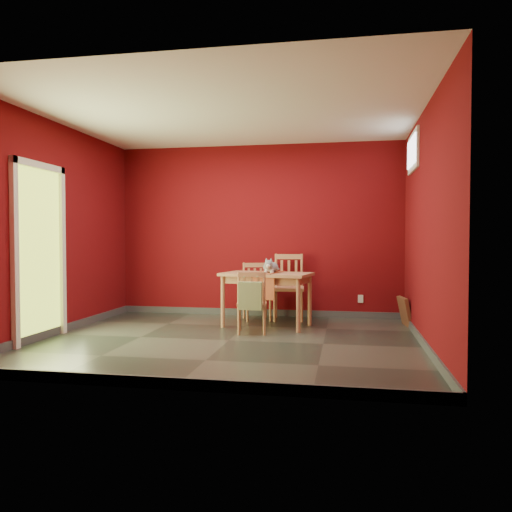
% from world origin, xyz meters
% --- Properties ---
extents(ground, '(4.50, 4.50, 0.00)m').
position_xyz_m(ground, '(0.00, 0.00, 0.00)').
color(ground, '#2D342D').
rests_on(ground, ground).
extents(room_shell, '(4.50, 4.50, 4.50)m').
position_xyz_m(room_shell, '(0.00, 0.00, 0.05)').
color(room_shell, '#5F090D').
rests_on(room_shell, ground).
extents(doorway, '(0.06, 1.01, 2.13)m').
position_xyz_m(doorway, '(-2.23, -0.40, 1.12)').
color(doorway, '#B7D838').
rests_on(doorway, ground).
extents(window, '(0.05, 0.90, 0.50)m').
position_xyz_m(window, '(2.23, 1.00, 2.35)').
color(window, white).
rests_on(window, room_shell).
extents(outlet_plate, '(0.08, 0.02, 0.12)m').
position_xyz_m(outlet_plate, '(1.60, 1.99, 0.30)').
color(outlet_plate, silver).
rests_on(outlet_plate, room_shell).
extents(dining_table, '(1.30, 0.91, 0.75)m').
position_xyz_m(dining_table, '(0.30, 1.03, 0.65)').
color(dining_table, tan).
rests_on(dining_table, ground).
extents(table_runner, '(0.44, 0.73, 0.34)m').
position_xyz_m(table_runner, '(0.30, 0.91, 0.70)').
color(table_runner, '#A74B2B').
rests_on(table_runner, dining_table).
extents(chair_far_left, '(0.51, 0.51, 0.85)m').
position_xyz_m(chair_far_left, '(0.05, 1.60, 0.44)').
color(chair_far_left, tan).
rests_on(chair_far_left, ground).
extents(chair_far_right, '(0.50, 0.50, 0.99)m').
position_xyz_m(chair_far_right, '(0.53, 1.68, 0.51)').
color(chair_far_right, tan).
rests_on(chair_far_right, ground).
extents(chair_near, '(0.43, 0.43, 0.80)m').
position_xyz_m(chair_near, '(0.19, 0.48, 0.41)').
color(chair_near, tan).
rests_on(chair_near, ground).
extents(tote_bag, '(0.29, 0.18, 0.42)m').
position_xyz_m(tote_bag, '(0.21, 0.28, 0.51)').
color(tote_bag, '#8C9C64').
rests_on(tote_bag, chair_near).
extents(cat, '(0.25, 0.44, 0.22)m').
position_xyz_m(cat, '(0.35, 1.04, 0.86)').
color(cat, slate).
rests_on(cat, table_runner).
extents(picture_frame, '(0.20, 0.42, 0.41)m').
position_xyz_m(picture_frame, '(2.19, 1.39, 0.20)').
color(picture_frame, brown).
rests_on(picture_frame, ground).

